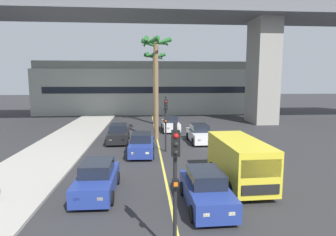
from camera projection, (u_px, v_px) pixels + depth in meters
sidewalk_left at (17, 180)px, 15.15m from camera, size 4.80×80.00×0.15m
lane_stripe_center at (158, 145)px, 23.71m from camera, size 0.14×56.00×0.01m
bridge_overpass at (163, 11)px, 33.42m from camera, size 81.18×8.00×17.05m
pier_building_backdrop at (151, 88)px, 47.22m from camera, size 36.49×8.04×8.33m
car_queue_front at (200, 134)px, 24.70m from camera, size 1.92×4.14×1.56m
car_queue_second at (142, 145)px, 20.62m from camera, size 1.94×4.15×1.56m
car_queue_third at (118, 134)px, 24.73m from camera, size 1.89×4.13×1.56m
car_queue_fourth at (97, 179)px, 13.41m from camera, size 1.87×4.12×1.56m
car_queue_fifth at (171, 124)px, 30.24m from camera, size 1.87×4.12×1.56m
car_queue_sixth at (206, 190)px, 12.12m from camera, size 1.89×4.13×1.56m
delivery_van at (239, 160)px, 14.57m from camera, size 2.27×5.30×2.36m
traffic_light_median_near at (175, 172)px, 8.25m from camera, size 0.24×0.37×4.20m
traffic_light_median_far at (166, 116)px, 21.07m from camera, size 0.24×0.37×4.20m
palm_tree_near_median at (155, 71)px, 34.20m from camera, size 2.74×2.82×8.78m
palm_tree_mid_median at (156, 62)px, 25.15m from camera, size 2.86×2.99×9.25m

